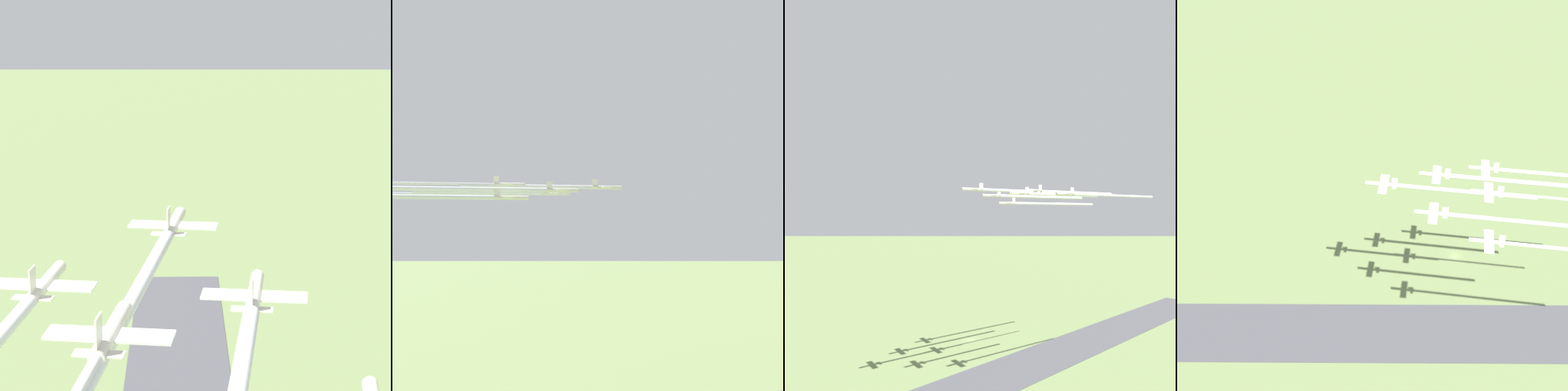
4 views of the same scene
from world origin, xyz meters
TOP-DOWN VIEW (x-y plane):
  - jet_0 at (-45.62, -24.74)m, footprint 9.07×8.88m
  - jet_1 at (-36.88, -40.12)m, footprint 9.07×8.88m
  - jet_2 at (-27.93, -24.57)m, footprint 9.07×8.88m
  - jet_3 at (-28.14, -55.50)m, footprint 9.07×8.88m
  - jet_4 at (-19.19, -39.95)m, footprint 9.07×8.88m
  - jet_5 at (-10.24, -24.40)m, footprint 9.07×8.88m
  - smoke_trail_0 at (-24.49, -36.90)m, footprint 35.35×21.03m
  - smoke_trail_1 at (-15.79, -52.26)m, footprint 35.26×20.97m
  - smoke_trail_2 at (-2.39, -39.28)m, footprint 44.22×26.21m
  - smoke_trail_3 at (-1.60, -70.78)m, footprint 46.06×27.09m
  - smoke_trail_4 at (4.77, -53.75)m, footprint 40.79×23.92m

SIDE VIEW (x-z plane):
  - jet_5 at x=-10.24m, z-range 67.09..70.26m
  - smoke_trail_2 at x=-2.39m, z-range 70.81..72.11m
  - jet_2 at x=-27.93m, z-range 69.92..73.09m
  - smoke_trail_3 at x=-1.60m, z-range 71.06..72.05m
  - jet_3 at x=-28.14m, z-range 70.02..73.19m
  - smoke_trail_1 at x=-15.79m, z-range 71.08..72.24m
  - jet_1 at x=-36.88m, z-range 70.12..73.29m
  - smoke_trail_0 at x=-24.49m, z-range 72.56..73.73m
  - jet_0 at x=-45.62m, z-range 71.61..74.78m
  - smoke_trail_4 at x=4.77m, z-range 73.26..74.02m
  - jet_4 at x=-19.19m, z-range 72.10..75.27m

